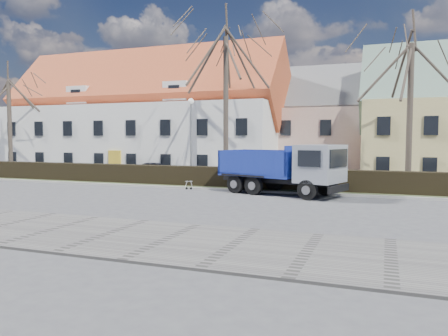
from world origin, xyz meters
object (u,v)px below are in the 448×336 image
at_px(dump_truck, 277,168).
at_px(streetlight, 191,141).
at_px(parked_car_a, 157,170).
at_px(cart_frame, 186,185).

relative_size(dump_truck, streetlight, 1.24).
relative_size(streetlight, parked_car_a, 1.56).
height_order(dump_truck, cart_frame, dump_truck).
relative_size(dump_truck, parked_car_a, 1.93).
height_order(cart_frame, parked_car_a, parked_car_a).
xyz_separation_m(dump_truck, streetlight, (-6.78, 2.87, 1.53)).
height_order(streetlight, parked_car_a, streetlight).
relative_size(streetlight, cart_frame, 9.14).
relative_size(cart_frame, parked_car_a, 0.17).
distance_m(streetlight, parked_car_a, 6.76).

